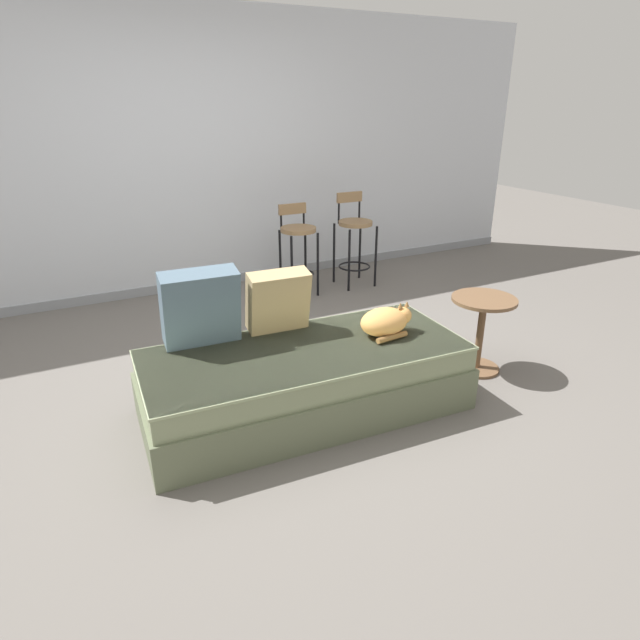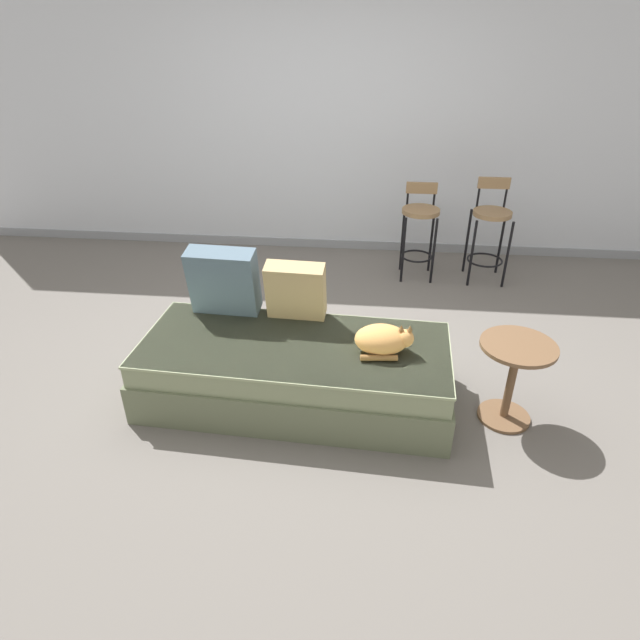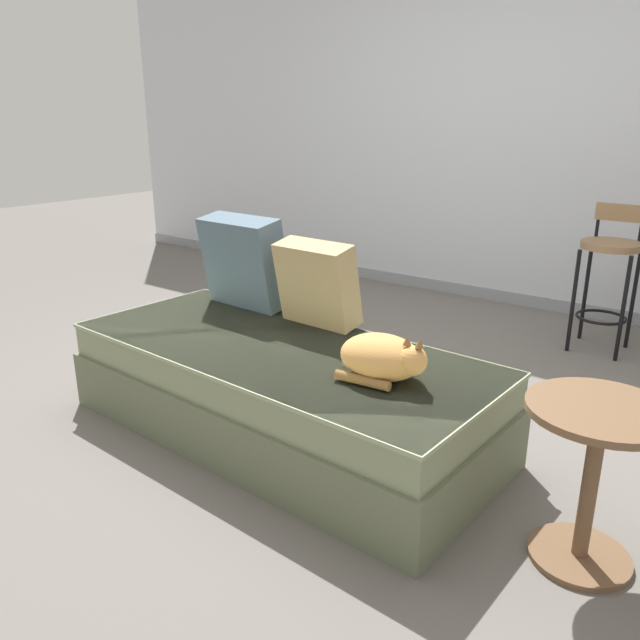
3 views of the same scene
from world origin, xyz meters
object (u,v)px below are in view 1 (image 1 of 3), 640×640
at_px(bar_stool_by_doorway, 354,235).
at_px(couch, 306,379).
at_px(throw_pillow_corner, 200,307).
at_px(side_table, 481,324).
at_px(throw_pillow_middle, 278,301).
at_px(cat, 386,321).
at_px(bar_stool_near_window, 298,241).

bearing_deg(bar_stool_by_doorway, couch, -127.34).
height_order(throw_pillow_corner, bar_stool_by_doorway, bar_stool_by_doorway).
relative_size(couch, side_table, 3.66).
bearing_deg(side_table, couch, 176.88).
bearing_deg(bar_stool_by_doorway, throw_pillow_middle, -132.93).
distance_m(throw_pillow_corner, cat, 1.14).
bearing_deg(couch, throw_pillow_middle, 95.47).
distance_m(throw_pillow_middle, side_table, 1.43).
height_order(cat, bar_stool_near_window, bar_stool_near_window).
distance_m(couch, cat, 0.62).
distance_m(throw_pillow_corner, side_table, 1.91).
distance_m(throw_pillow_middle, cat, 0.69).
relative_size(throw_pillow_corner, side_table, 0.87).
relative_size(throw_pillow_middle, cat, 1.11).
bearing_deg(couch, throw_pillow_corner, 145.85).
distance_m(cat, side_table, 0.79).
bearing_deg(side_table, throw_pillow_middle, 163.68).
bearing_deg(cat, throw_pillow_middle, 148.01).
bearing_deg(bar_stool_near_window, bar_stool_by_doorway, -0.01).
height_order(couch, throw_pillow_middle, throw_pillow_middle).
relative_size(couch, throw_pillow_middle, 4.92).
bearing_deg(throw_pillow_corner, throw_pillow_middle, -3.12).
relative_size(throw_pillow_middle, bar_stool_near_window, 0.46).
height_order(couch, bar_stool_near_window, bar_stool_near_window).
height_order(couch, side_table, side_table).
bearing_deg(cat, throw_pillow_corner, 160.00).
distance_m(couch, bar_stool_by_doorway, 2.51).
relative_size(throw_pillow_corner, cat, 1.30).
distance_m(cat, bar_stool_by_doorway, 2.24).
height_order(throw_pillow_middle, cat, throw_pillow_middle).
height_order(throw_pillow_corner, throw_pillow_middle, throw_pillow_corner).
height_order(throw_pillow_corner, side_table, throw_pillow_corner).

